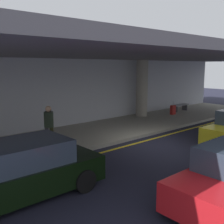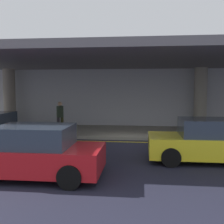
# 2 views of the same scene
# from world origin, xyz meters

# --- Properties ---
(ground_plane) EXTENTS (60.00, 60.00, 0.00)m
(ground_plane) POSITION_xyz_m (0.00, 0.00, 0.00)
(ground_plane) COLOR #1E1F2F
(sidewalk) EXTENTS (26.00, 4.20, 0.15)m
(sidewalk) POSITION_xyz_m (0.00, 3.10, 0.07)
(sidewalk) COLOR gray
(sidewalk) RESTS_ON ground
(lane_stripe_yellow) EXTENTS (26.00, 0.14, 0.01)m
(lane_stripe_yellow) POSITION_xyz_m (0.00, 0.55, 0.00)
(lane_stripe_yellow) COLOR yellow
(lane_stripe_yellow) RESTS_ON ground
(support_column_left_mid) EXTENTS (0.75, 0.75, 3.65)m
(support_column_left_mid) POSITION_xyz_m (4.00, 4.45, 1.97)
(support_column_left_mid) COLOR gray
(support_column_left_mid) RESTS_ON sidewalk
(ceiling_overhang) EXTENTS (28.00, 13.20, 0.30)m
(ceiling_overhang) POSITION_xyz_m (0.00, 2.60, 3.95)
(ceiling_overhang) COLOR #5F5C62
(ceiling_overhang) RESTS_ON support_column_far_left
(terminal_back_wall) EXTENTS (26.00, 0.30, 3.80)m
(terminal_back_wall) POSITION_xyz_m (0.00, 5.35, 1.90)
(terminal_back_wall) COLOR #B4B6BD
(terminal_back_wall) RESTS_ON ground
(car_black) EXTENTS (4.10, 1.92, 1.50)m
(car_black) POSITION_xyz_m (-6.42, -0.94, 0.71)
(car_black) COLOR black
(car_black) RESTS_ON ground
(traveler_with_luggage) EXTENTS (0.38, 0.38, 1.68)m
(traveler_with_luggage) POSITION_xyz_m (-3.97, 2.23, 1.11)
(traveler_with_luggage) COLOR #2A252B
(traveler_with_luggage) RESTS_ON sidewalk
(suitcase_upright_primary) EXTENTS (0.36, 0.22, 0.90)m
(suitcase_upright_primary) POSITION_xyz_m (5.99, 3.39, 0.46)
(suitcase_upright_primary) COLOR maroon
(suitcase_upright_primary) RESTS_ON sidewalk
(bench_metal) EXTENTS (1.60, 0.50, 0.48)m
(bench_metal) POSITION_xyz_m (7.57, 3.92, 0.50)
(bench_metal) COLOR slate
(bench_metal) RESTS_ON sidewalk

